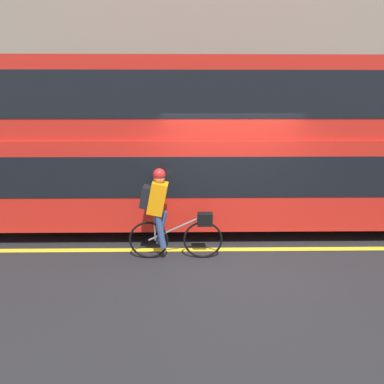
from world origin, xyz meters
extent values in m
plane|color=#232326|center=(0.00, 0.00, 0.00)|extent=(80.00, 80.00, 0.00)
cube|color=yellow|center=(0.00, 0.28, 0.00)|extent=(50.00, 0.14, 0.01)
cube|color=#A8A399|center=(0.00, 5.28, 0.06)|extent=(60.00, 1.71, 0.12)
cube|color=gray|center=(0.00, 6.29, 3.90)|extent=(60.00, 0.30, 7.80)
cylinder|color=black|center=(3.24, 1.73, 0.49)|extent=(0.97, 0.30, 0.97)
cylinder|color=black|center=(-3.54, 1.73, 0.49)|extent=(0.97, 0.30, 0.97)
cube|color=red|center=(-0.15, 1.73, 1.16)|extent=(10.93, 2.58, 1.73)
cube|color=black|center=(-0.15, 1.73, 1.37)|extent=(10.49, 2.60, 0.76)
cube|color=red|center=(-0.15, 1.73, 2.73)|extent=(10.93, 2.48, 1.42)
cube|color=black|center=(-0.15, 1.73, 2.81)|extent=(10.49, 2.50, 0.80)
torus|color=black|center=(-0.51, -0.03, 0.35)|extent=(0.70, 0.04, 0.70)
torus|color=black|center=(-1.47, -0.03, 0.35)|extent=(0.70, 0.04, 0.70)
cylinder|color=slate|center=(-0.99, -0.03, 0.57)|extent=(0.97, 0.03, 0.47)
cylinder|color=slate|center=(-1.35, -0.03, 0.60)|extent=(0.03, 0.03, 0.51)
cube|color=black|center=(-0.48, -0.03, 0.74)|extent=(0.26, 0.16, 0.22)
cube|color=orange|center=(-1.29, -0.03, 1.13)|extent=(0.37, 0.32, 0.58)
cube|color=black|center=(-1.49, -0.03, 1.15)|extent=(0.21, 0.26, 0.38)
cylinder|color=#384C7A|center=(-1.25, 0.06, 0.55)|extent=(0.22, 0.11, 0.62)
cylinder|color=#384C7A|center=(-1.25, -0.12, 0.55)|extent=(0.19, 0.11, 0.62)
sphere|color=tan|center=(-1.25, -0.03, 1.48)|extent=(0.19, 0.19, 0.19)
sphere|color=red|center=(-1.25, -0.03, 1.53)|extent=(0.21, 0.21, 0.21)
cylinder|color=#262628|center=(-2.06, 5.20, 0.55)|extent=(0.53, 0.53, 0.86)
camera|label=1|loc=(-0.77, -4.87, 2.61)|focal=28.00mm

